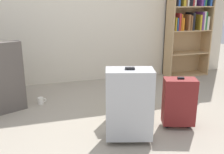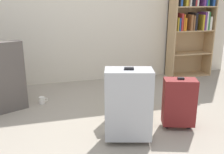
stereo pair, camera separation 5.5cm
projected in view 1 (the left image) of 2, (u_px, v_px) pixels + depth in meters
The scene contains 7 objects.
ground_plane at pixel (105, 134), 2.81m from camera, with size 10.39×10.39×0.00m, color #9E9384.
back_wall at pixel (72, 5), 4.29m from camera, with size 5.94×0.10×2.60m, color beige.
bookshelf at pixel (189, 15), 4.73m from camera, with size 0.80×0.32×2.09m.
mug at pixel (41, 101), 3.61m from camera, with size 0.12×0.08×0.10m.
suitcase_olive at pixel (129, 91), 3.16m from camera, with size 0.43×0.19×0.62m.
suitcase_silver at pixel (129, 104), 2.58m from camera, with size 0.51×0.37×0.78m.
suitcase_dark_red at pixel (179, 102), 2.88m from camera, with size 0.39×0.29×0.59m.
Camera 1 is at (-0.65, -2.43, 1.40)m, focal length 41.91 mm.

